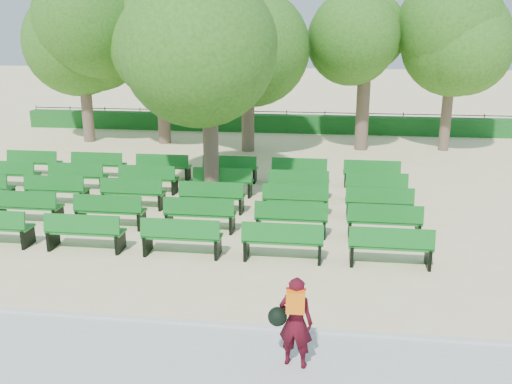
% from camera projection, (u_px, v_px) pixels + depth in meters
% --- Properties ---
extents(ground, '(120.00, 120.00, 0.00)m').
position_uv_depth(ground, '(214.00, 217.00, 16.67)').
color(ground, beige).
extents(paving, '(30.00, 2.20, 0.06)m').
position_uv_depth(paving, '(126.00, 355.00, 9.62)').
color(paving, beige).
rests_on(paving, ground).
extents(curb, '(30.00, 0.12, 0.10)m').
position_uv_depth(curb, '(147.00, 321.00, 10.71)').
color(curb, silver).
rests_on(curb, ground).
extents(hedge, '(26.00, 0.70, 0.90)m').
position_uv_depth(hedge, '(267.00, 123.00, 29.87)').
color(hedge, '#175B1F').
rests_on(hedge, ground).
extents(fence, '(26.00, 0.10, 1.02)m').
position_uv_depth(fence, '(268.00, 130.00, 30.37)').
color(fence, black).
rests_on(fence, ground).
extents(tree_line, '(21.80, 6.80, 7.04)m').
position_uv_depth(tree_line, '(257.00, 147.00, 26.19)').
color(tree_line, '#336D1D').
rests_on(tree_line, ground).
extents(bench_array, '(1.94, 0.64, 1.21)m').
position_uv_depth(bench_array, '(173.00, 206.00, 17.33)').
color(bench_array, '#126B1E').
rests_on(bench_array, ground).
extents(tree_among, '(5.21, 5.21, 7.11)m').
position_uv_depth(tree_among, '(209.00, 47.00, 17.27)').
color(tree_among, brown).
rests_on(tree_among, ground).
extents(person, '(0.76, 0.49, 1.55)m').
position_uv_depth(person, '(294.00, 321.00, 9.08)').
color(person, '#420915').
rests_on(person, ground).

